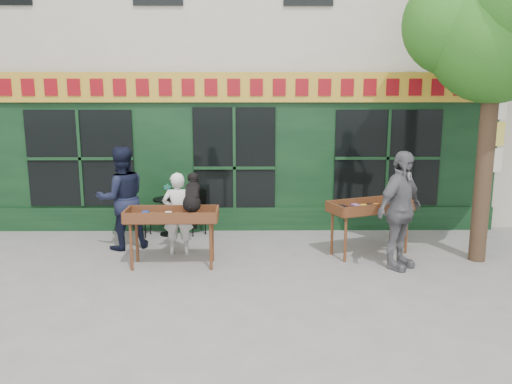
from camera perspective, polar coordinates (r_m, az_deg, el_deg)
ground at (r=8.52m, az=-2.89°, el=-8.50°), size 80.00×80.00×0.00m
building at (r=14.16m, az=-2.11°, el=19.66°), size 14.00×7.26×10.00m
street_tree at (r=9.37m, az=25.98°, el=17.71°), size 3.05×2.90×5.60m
book_cart_center at (r=8.43m, az=-9.56°, el=-3.01°), size 1.51×0.64×0.99m
dog at (r=8.23m, az=-7.31°, el=0.05°), size 0.35×0.60×0.60m
woman at (r=9.07m, az=-8.92°, el=-2.47°), size 0.55×0.37×1.50m
book_cart_right at (r=9.18m, az=12.94°, el=-1.99°), size 1.62×1.14×0.99m
man_right at (r=8.51m, az=16.12°, el=-2.04°), size 1.18×1.13×1.97m
bistro_table at (r=10.39m, az=-10.02°, el=-1.94°), size 0.60×0.60×0.76m
bistro_chair_left at (r=10.43m, az=-13.56°, el=-1.95°), size 0.42×0.41×0.95m
bistro_chair_right at (r=10.40m, az=-6.55°, el=-1.75°), size 0.51×0.51×0.95m
potted_plant at (r=10.31m, az=-10.09°, el=0.07°), size 0.17×0.12×0.30m
man_left at (r=9.59m, az=-15.10°, el=-0.68°), size 1.16×1.07×1.93m
chalkboard at (r=10.59m, az=-8.01°, el=-2.44°), size 0.58×0.26×0.79m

